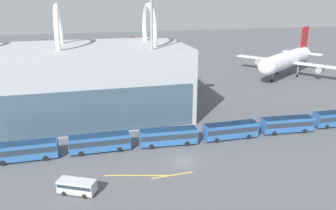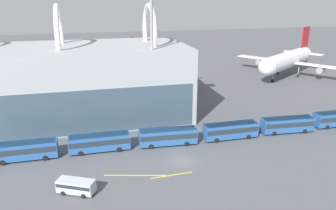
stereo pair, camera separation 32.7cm
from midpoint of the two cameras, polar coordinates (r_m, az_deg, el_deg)
The scene contains 12 objects.
ground_plane at distance 58.54m, azimuth 2.69°, elevation -9.75°, with size 440.00×440.00×0.00m, color #515459.
airliner_at_gate_far at distance 96.61m, azimuth -4.56°, elevation 4.74°, with size 37.12×38.28×15.13m.
airliner_parked_remote at distance 125.49m, azimuth 20.26°, elevation 7.44°, with size 34.42×34.83×16.53m.
shuttle_bus_0 at distance 63.36m, azimuth -23.60°, elevation -7.15°, with size 11.21×2.78×3.29m.
shuttle_bus_1 at distance 62.48m, azimuth -11.70°, elevation -6.26°, with size 11.22×2.82×3.29m.
shuttle_bus_2 at distance 63.65m, azimuth 0.13°, elevation -5.38°, with size 11.36×3.41×3.29m.
shuttle_bus_3 at distance 67.62m, azimuth 10.96°, elevation -4.25°, with size 11.21×2.78×3.29m.
shuttle_bus_4 at distance 73.88m, azimuth 20.17°, elevation -3.10°, with size 11.36×3.45×3.29m.
service_van_foreground at distance 51.16m, azimuth -15.55°, elevation -13.35°, with size 5.85×4.30×2.14m.
floodlight_mast at distance 69.31m, azimuth -2.68°, elevation 10.89°, with size 2.71×2.71×29.01m.
lane_stripe_0 at distance 54.54m, azimuth -5.49°, elevation -12.10°, with size 10.28×0.25×0.01m, color yellow.
lane_stripe_1 at distance 54.36m, azimuth 0.82°, elevation -12.12°, with size 7.05×0.25×0.01m, color yellow.
Camera 2 is at (-15.09, -49.31, 27.69)m, focal length 35.00 mm.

